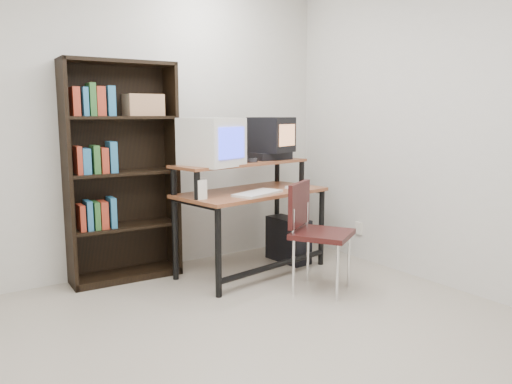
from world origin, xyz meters
TOP-DOWN VIEW (x-y plane):
  - floor at (0.00, 0.00)m, footprint 4.00×4.00m
  - back_wall at (0.00, 2.00)m, footprint 4.00×0.01m
  - right_wall at (2.00, 0.00)m, footprint 0.01×4.00m
  - computer_desk at (0.88, 1.40)m, footprint 1.41×0.87m
  - crt_monitor at (0.53, 1.44)m, footprint 0.54×0.54m
  - vcr at (1.21, 1.57)m, footprint 0.37×0.28m
  - crt_tv at (1.24, 1.57)m, footprint 0.44×0.44m
  - cd_spindle at (0.92, 1.44)m, footprint 0.14×0.14m
  - keyboard at (0.82, 1.19)m, footprint 0.51×0.36m
  - mousepad at (1.28, 1.31)m, footprint 0.26×0.24m
  - mouse at (1.26, 1.30)m, footprint 0.11×0.07m
  - desk_speaker at (0.31, 1.25)m, footprint 0.08×0.08m
  - pc_tower at (1.36, 1.46)m, footprint 0.23×0.46m
  - school_chair at (1.03, 0.72)m, footprint 0.60×0.60m
  - bookshelf at (-0.12, 1.86)m, footprint 0.93×0.34m
  - wall_outlet at (1.99, 1.15)m, footprint 0.02×0.08m

SIDE VIEW (x-z plane):
  - floor at x=0.00m, z-range -0.01..0.00m
  - pc_tower at x=1.36m, z-range 0.00..0.42m
  - wall_outlet at x=1.99m, z-range 0.24..0.36m
  - school_chair at x=1.03m, z-range 0.10..0.97m
  - computer_desk at x=0.88m, z-range 0.21..1.19m
  - mousepad at x=1.28m, z-range 0.72..0.73m
  - keyboard at x=0.82m, z-range 0.72..0.75m
  - mouse at x=1.26m, z-range 0.73..0.76m
  - desk_speaker at x=0.31m, z-range 0.72..0.89m
  - bookshelf at x=-0.12m, z-range 0.02..1.86m
  - cd_spindle at x=0.92m, z-range 0.97..1.02m
  - vcr at x=1.21m, z-range 0.97..1.05m
  - crt_monitor at x=0.53m, z-range 0.97..1.37m
  - crt_tv at x=1.24m, z-range 1.05..1.37m
  - back_wall at x=0.00m, z-range 0.00..2.60m
  - right_wall at x=2.00m, z-range 0.00..2.60m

